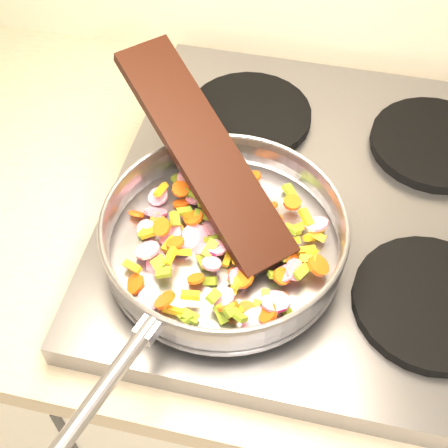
# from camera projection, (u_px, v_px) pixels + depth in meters

# --- Properties ---
(cooktop) EXTENTS (0.60, 0.60, 0.04)m
(cooktop) POSITION_uv_depth(u_px,v_px,m) (327.00, 210.00, 0.88)
(cooktop) COLOR #939399
(cooktop) RESTS_ON counter_top
(grate_fl) EXTENTS (0.19, 0.19, 0.02)m
(grate_fl) POSITION_uv_depth(u_px,v_px,m) (206.00, 260.00, 0.79)
(grate_fl) COLOR black
(grate_fl) RESTS_ON cooktop
(grate_fr) EXTENTS (0.19, 0.19, 0.02)m
(grate_fr) POSITION_uv_depth(u_px,v_px,m) (431.00, 303.00, 0.75)
(grate_fr) COLOR black
(grate_fr) RESTS_ON cooktop
(grate_bl) EXTENTS (0.19, 0.19, 0.02)m
(grate_bl) POSITION_uv_depth(u_px,v_px,m) (250.00, 115.00, 0.96)
(grate_bl) COLOR black
(grate_bl) RESTS_ON cooktop
(grate_br) EXTENTS (0.19, 0.19, 0.02)m
(grate_br) POSITION_uv_depth(u_px,v_px,m) (435.00, 143.00, 0.92)
(grate_br) COLOR black
(grate_br) RESTS_ON cooktop
(saute_pan) EXTENTS (0.34, 0.50, 0.06)m
(saute_pan) POSITION_uv_depth(u_px,v_px,m) (223.00, 235.00, 0.77)
(saute_pan) COLOR #9E9EA5
(saute_pan) RESTS_ON grate_fl
(vegetable_heap) EXTENTS (0.27, 0.26, 0.05)m
(vegetable_heap) POSITION_uv_depth(u_px,v_px,m) (226.00, 239.00, 0.78)
(vegetable_heap) COLOR #C11256
(vegetable_heap) RESTS_ON saute_pan
(wooden_spatula) EXTENTS (0.28, 0.28, 0.13)m
(wooden_spatula) POSITION_uv_depth(u_px,v_px,m) (203.00, 151.00, 0.79)
(wooden_spatula) COLOR black
(wooden_spatula) RESTS_ON saute_pan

